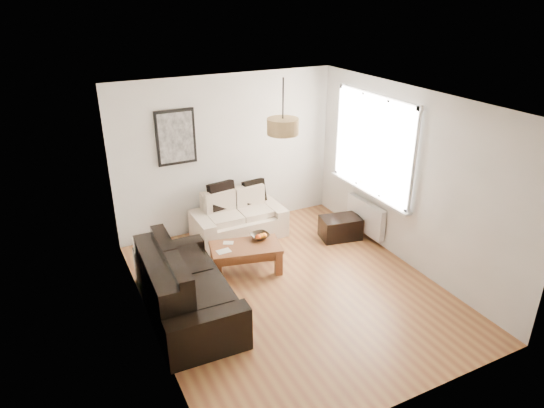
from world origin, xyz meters
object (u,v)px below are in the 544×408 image
sofa_leather (186,284)px  coffee_table (246,258)px  loveseat_cream (239,216)px  ottoman (340,228)px

sofa_leather → coffee_table: (1.07, 0.59, -0.22)m
loveseat_cream → coffee_table: (-0.34, -1.05, -0.16)m
sofa_leather → ottoman: size_ratio=3.07×
ottoman → loveseat_cream: bearing=151.1°
loveseat_cream → ottoman: bearing=-29.2°
sofa_leather → ottoman: sofa_leather is taller
sofa_leather → ottoman: 3.01m
coffee_table → ottoman: size_ratio=1.56×
ottoman → coffee_table: bearing=-172.6°
sofa_leather → coffee_table: bearing=-59.2°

